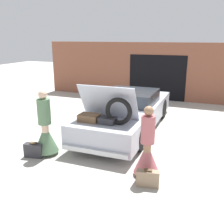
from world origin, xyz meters
TOP-DOWN VIEW (x-y plane):
  - ground_plane at (0.00, 0.00)m, footprint 40.00×40.00m
  - garage_wall_back at (0.00, 4.72)m, footprint 12.00×0.14m
  - car at (0.00, -0.00)m, footprint 1.96×5.45m
  - person_left at (-1.39, -2.75)m, footprint 0.65×0.65m
  - person_right at (1.39, -2.90)m, footprint 0.59×0.59m
  - suitcase_beside_left_person at (-1.60, -3.03)m, footprint 0.52×0.29m
  - suitcase_beside_right_person at (1.53, -3.33)m, footprint 0.50×0.25m

SIDE VIEW (x-z plane):
  - ground_plane at x=0.00m, z-range 0.00..0.00m
  - suitcase_beside_right_person at x=1.53m, z-range -0.01..0.38m
  - suitcase_beside_left_person at x=-1.60m, z-range -0.01..0.39m
  - person_right at x=1.39m, z-range -0.23..1.41m
  - car at x=0.00m, z-range -0.32..1.50m
  - person_left at x=-1.39m, z-range -0.25..1.51m
  - garage_wall_back at x=0.00m, z-range -0.01..2.79m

